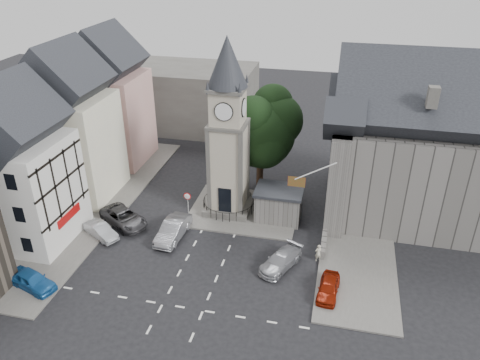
% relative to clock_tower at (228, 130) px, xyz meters
% --- Properties ---
extents(ground, '(120.00, 120.00, 0.00)m').
position_rel_clock_tower_xyz_m(ground, '(0.00, -7.99, -8.12)').
color(ground, black).
rests_on(ground, ground).
extents(pavement_west, '(6.00, 30.00, 0.14)m').
position_rel_clock_tower_xyz_m(pavement_west, '(-12.50, -1.99, -8.05)').
color(pavement_west, '#595651').
rests_on(pavement_west, ground).
extents(pavement_east, '(6.00, 26.00, 0.14)m').
position_rel_clock_tower_xyz_m(pavement_east, '(12.00, 0.01, -8.05)').
color(pavement_east, '#595651').
rests_on(pavement_east, ground).
extents(central_island, '(10.00, 8.00, 0.16)m').
position_rel_clock_tower_xyz_m(central_island, '(1.50, 0.01, -8.04)').
color(central_island, '#595651').
rests_on(central_island, ground).
extents(road_markings, '(20.00, 8.00, 0.01)m').
position_rel_clock_tower_xyz_m(road_markings, '(0.00, -13.49, -8.12)').
color(road_markings, silver).
rests_on(road_markings, ground).
extents(clock_tower, '(4.86, 4.86, 16.25)m').
position_rel_clock_tower_xyz_m(clock_tower, '(0.00, 0.00, 0.00)').
color(clock_tower, '#4C4944').
rests_on(clock_tower, ground).
extents(stone_shelter, '(4.30, 3.30, 3.08)m').
position_rel_clock_tower_xyz_m(stone_shelter, '(4.80, -0.49, -6.57)').
color(stone_shelter, '#5E5B57').
rests_on(stone_shelter, ground).
extents(town_tree, '(7.20, 7.20, 10.80)m').
position_rel_clock_tower_xyz_m(town_tree, '(2.00, 5.01, -1.15)').
color(town_tree, black).
rests_on(town_tree, ground).
extents(warning_sign_post, '(0.70, 0.19, 2.85)m').
position_rel_clock_tower_xyz_m(warning_sign_post, '(-3.20, -2.56, -6.09)').
color(warning_sign_post, black).
rests_on(warning_sign_post, ground).
extents(terrace_pink, '(8.10, 7.60, 12.80)m').
position_rel_clock_tower_xyz_m(terrace_pink, '(-15.50, 8.01, -1.54)').
color(terrace_pink, '#D1988F').
rests_on(terrace_pink, ground).
extents(terrace_cream, '(8.10, 7.60, 12.80)m').
position_rel_clock_tower_xyz_m(terrace_cream, '(-15.50, 0.01, -1.54)').
color(terrace_cream, '#F4EECC').
rests_on(terrace_cream, ground).
extents(terrace_tudor, '(8.10, 7.60, 12.00)m').
position_rel_clock_tower_xyz_m(terrace_tudor, '(-15.50, -7.99, -1.93)').
color(terrace_tudor, silver).
rests_on(terrace_tudor, ground).
extents(backdrop_west, '(20.00, 10.00, 8.00)m').
position_rel_clock_tower_xyz_m(backdrop_west, '(-12.00, 20.01, -4.12)').
color(backdrop_west, '#4C4944').
rests_on(backdrop_west, ground).
extents(east_building, '(14.40, 11.40, 12.60)m').
position_rel_clock_tower_xyz_m(east_building, '(15.59, 3.01, -1.86)').
color(east_building, '#5E5B57').
rests_on(east_building, ground).
extents(east_boundary_wall, '(0.40, 16.00, 0.90)m').
position_rel_clock_tower_xyz_m(east_boundary_wall, '(9.20, 2.01, -7.67)').
color(east_boundary_wall, '#5E5B57').
rests_on(east_boundary_wall, ground).
extents(flagpole, '(3.68, 0.10, 2.74)m').
position_rel_clock_tower_xyz_m(flagpole, '(8.00, -3.99, -1.12)').
color(flagpole, white).
rests_on(flagpole, ground).
extents(car_west_blue, '(4.33, 2.77, 1.37)m').
position_rel_clock_tower_xyz_m(car_west_blue, '(-11.50, -13.99, -7.43)').
color(car_west_blue, '#1D5BA0').
rests_on(car_west_blue, ground).
extents(car_west_silver, '(3.85, 2.92, 1.22)m').
position_rel_clock_tower_xyz_m(car_west_silver, '(-9.72, -6.83, -7.51)').
color(car_west_silver, '#A7A9AF').
rests_on(car_west_silver, ground).
extents(car_west_grey, '(5.57, 4.69, 1.42)m').
position_rel_clock_tower_xyz_m(car_west_grey, '(-8.66, -4.57, -7.41)').
color(car_west_grey, '#323134').
rests_on(car_west_grey, ground).
extents(car_island_silver, '(1.99, 4.90, 1.58)m').
position_rel_clock_tower_xyz_m(car_island_silver, '(-3.58, -5.52, -7.33)').
color(car_island_silver, gray).
rests_on(car_island_silver, ground).
extents(car_island_east, '(3.49, 4.73, 1.27)m').
position_rel_clock_tower_xyz_m(car_island_east, '(6.06, -7.49, -7.48)').
color(car_island_east, '#97989E').
rests_on(car_island_east, ground).
extents(car_east_red, '(1.74, 3.68, 1.22)m').
position_rel_clock_tower_xyz_m(car_east_red, '(9.92, -9.81, -7.51)').
color(car_east_red, maroon).
rests_on(car_east_red, ground).
extents(pedestrian, '(0.67, 0.59, 1.53)m').
position_rel_clock_tower_xyz_m(pedestrian, '(8.87, -5.99, -7.36)').
color(pedestrian, beige).
rests_on(pedestrian, ground).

